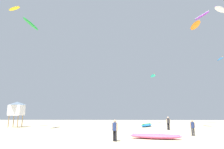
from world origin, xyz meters
name	(u,v)px	position (x,y,z in m)	size (l,w,h in m)	color
person_foreground	(115,129)	(0.78, 4.79, 0.99)	(0.47, 0.38, 1.70)	black
person_midground	(168,122)	(7.88, 16.51, 1.04)	(0.57, 0.40, 1.78)	black
person_left	(193,127)	(8.53, 9.11, 0.91)	(0.51, 0.35, 1.55)	#2D2D33
kite_grounded_near	(155,136)	(4.29, 6.47, 0.26)	(4.64, 2.33, 0.53)	#E5598C
kite_grounded_mid	(147,125)	(5.80, 23.14, 0.25)	(3.04, 4.51, 0.54)	blue
lifeguard_tower	(17,108)	(-15.89, 20.98, 3.05)	(2.30, 2.30, 4.15)	#8C704C
kite_aloft_1	(31,24)	(-11.90, 15.18, 15.28)	(1.49, 4.22, 1.03)	green
kite_aloft_2	(195,25)	(14.04, 19.72, 16.78)	(1.09, 3.54, 0.73)	orange
kite_aloft_3	(14,9)	(-17.08, 19.23, 20.22)	(2.76, 1.83, 0.32)	yellow
kite_aloft_4	(153,76)	(9.15, 34.29, 10.97)	(1.17, 3.25, 0.52)	#19B29E
kite_aloft_5	(221,9)	(19.67, 21.71, 20.70)	(3.52, 2.72, 0.75)	white
kite_aloft_6	(202,16)	(20.02, 30.29, 23.98)	(2.78, 4.52, 1.04)	purple
kite_aloft_7	(220,59)	(21.09, 26.49, 12.78)	(0.93, 2.51, 0.46)	blue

